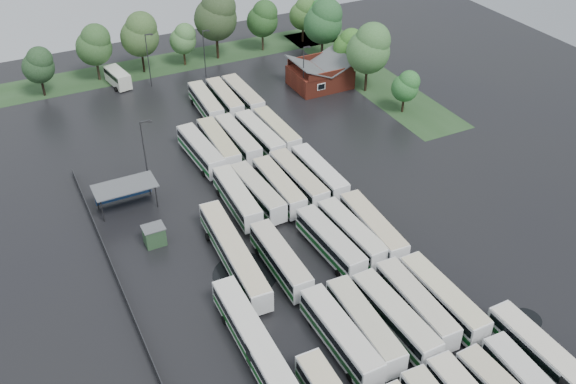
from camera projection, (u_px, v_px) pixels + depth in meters
name	position (u px, v px, depth m)	size (l,w,h in m)	color
ground	(318.00, 265.00, 76.62)	(160.00, 160.00, 0.00)	black
brick_building	(320.00, 76.00, 115.70)	(10.07, 8.60, 5.39)	maroon
wash_shed	(124.00, 188.00, 84.67)	(8.20, 4.20, 3.58)	#2D2D30
utility_hut	(154.00, 235.00, 79.10)	(2.70, 2.20, 2.62)	#274528
grass_strip_north	(166.00, 64.00, 124.77)	(80.00, 10.00, 0.01)	#223F1E
grass_strip_east	(366.00, 75.00, 120.49)	(10.00, 50.00, 0.01)	#223F1E
west_fence	(117.00, 277.00, 73.93)	(0.10, 50.00, 1.20)	#2D2D30
bus_r1c0	(340.00, 335.00, 64.92)	(2.75, 12.56, 3.49)	silver
bus_r1c1	(364.00, 325.00, 66.08)	(3.17, 12.50, 3.45)	silver
bus_r1c2	(395.00, 317.00, 66.96)	(3.02, 12.63, 3.50)	silver
bus_r1c3	(416.00, 304.00, 68.61)	(2.89, 12.39, 3.43)	silver
bus_r1c4	(442.00, 298.00, 69.31)	(2.85, 12.58, 3.49)	silver
bus_r2c0	(280.00, 259.00, 74.57)	(2.80, 12.25, 3.40)	silver
bus_r2c2	(330.00, 242.00, 77.16)	(3.10, 12.31, 3.40)	silver
bus_r2c3	(351.00, 233.00, 78.57)	(3.00, 12.19, 3.37)	silver
bus_r2c4	(373.00, 228.00, 79.35)	(3.25, 12.72, 3.51)	silver
bus_r3c0	(237.00, 197.00, 84.76)	(3.06, 12.32, 3.40)	silver
bus_r3c1	(257.00, 192.00, 85.83)	(3.13, 12.14, 3.35)	silver
bus_r3c2	(279.00, 187.00, 86.89)	(2.68, 12.12, 3.37)	silver
bus_r3c3	(298.00, 179.00, 88.18)	(2.96, 12.63, 3.50)	silver
bus_r3c4	(319.00, 173.00, 89.52)	(2.68, 12.32, 3.43)	silver
bus_r4c0	(201.00, 150.00, 94.54)	(3.14, 12.50, 3.45)	silver
bus_r4c1	(219.00, 144.00, 95.93)	(3.08, 12.64, 3.49)	silver
bus_r4c2	(238.00, 140.00, 97.16)	(2.76, 12.35, 3.43)	silver
bus_r4c3	(259.00, 136.00, 98.06)	(3.10, 12.54, 3.47)	silver
bus_r4c4	(277.00, 131.00, 99.46)	(2.73, 11.99, 3.33)	silver
bus_r5c2	(206.00, 103.00, 107.17)	(3.16, 12.16, 3.35)	silver
bus_r5c3	(225.00, 99.00, 108.35)	(2.98, 12.18, 3.37)	silver
bus_r5c4	(243.00, 96.00, 109.21)	(2.76, 12.44, 3.46)	silver
artic_bus_west_b	(234.00, 254.00, 75.36)	(3.55, 18.52, 3.42)	silver
artic_bus_west_c	(256.00, 345.00, 63.87)	(2.93, 18.33, 3.39)	silver
artic_bus_east	(565.00, 377.00, 60.61)	(2.94, 18.74, 3.47)	silver
minibus	(118.00, 77.00, 115.98)	(3.47, 6.99, 2.92)	beige
tree_north_0	(39.00, 65.00, 110.25)	(5.48, 5.48, 9.08)	black
tree_north_1	(95.00, 44.00, 115.00)	(6.46, 6.46, 10.69)	#34281C
tree_north_2	(140.00, 34.00, 117.41)	(7.08, 7.08, 11.72)	black
tree_north_3	(184.00, 39.00, 121.33)	(5.04, 5.04, 8.35)	#392817
tree_north_4	(217.00, 15.00, 122.03)	(8.23, 8.23, 13.63)	black
tree_north_5	(263.00, 18.00, 126.64)	(6.22, 6.22, 10.30)	#3B2E1F
tree_north_6	(304.00, 13.00, 130.68)	(5.72, 5.72, 9.47)	black
tree_east_0	(406.00, 86.00, 105.78)	(4.53, 4.51, 7.47)	black
tree_east_1	(370.00, 48.00, 110.53)	(7.61, 7.61, 12.61)	black
tree_east_2	(349.00, 45.00, 117.35)	(5.46, 5.46, 9.04)	black
tree_east_3	(324.00, 21.00, 121.99)	(7.40, 7.40, 12.26)	#32251A
tree_east_4	(321.00, 14.00, 129.17)	(6.03, 6.03, 10.00)	black
lamp_post_ne	(304.00, 68.00, 110.53)	(1.40, 0.27, 9.08)	#2D2D30
lamp_post_nw	(145.00, 151.00, 85.88)	(1.67, 0.32, 10.82)	#2D2D30
lamp_post_back_w	(149.00, 57.00, 113.28)	(1.52, 0.30, 9.88)	#2D2D30
lamp_post_back_e	(205.00, 51.00, 116.85)	(1.39, 0.27, 9.03)	#2D2D30
puddle_2	(245.00, 274.00, 75.26)	(7.73, 7.73, 0.01)	black
puddle_3	(371.00, 257.00, 77.79)	(2.85, 2.85, 0.01)	black
puddle_4	(526.00, 319.00, 69.39)	(3.33, 3.33, 0.01)	black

